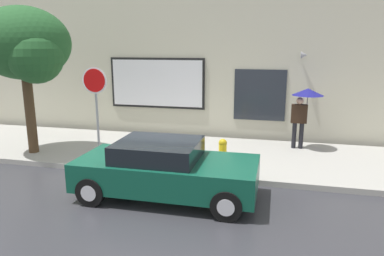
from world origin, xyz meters
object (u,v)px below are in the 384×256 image
(fire_hydrant, at_px, (223,153))
(pedestrian_with_umbrella, at_px, (305,101))
(stop_sign, at_px, (96,95))
(parked_car, at_px, (166,169))
(street_tree, at_px, (25,47))

(fire_hydrant, relative_size, pedestrian_with_umbrella, 0.39)
(fire_hydrant, relative_size, stop_sign, 0.29)
(pedestrian_with_umbrella, bearing_deg, parked_car, -126.80)
(fire_hydrant, height_order, pedestrian_with_umbrella, pedestrian_with_umbrella)
(pedestrian_with_umbrella, distance_m, street_tree, 8.59)
(parked_car, relative_size, stop_sign, 1.52)
(parked_car, distance_m, street_tree, 5.85)
(fire_hydrant, bearing_deg, stop_sign, -177.93)
(fire_hydrant, bearing_deg, pedestrian_with_umbrella, 45.46)
(parked_car, height_order, street_tree, street_tree)
(pedestrian_with_umbrella, relative_size, street_tree, 0.44)
(pedestrian_with_umbrella, height_order, street_tree, street_tree)
(parked_car, distance_m, fire_hydrant, 2.29)
(street_tree, bearing_deg, fire_hydrant, 1.52)
(fire_hydrant, height_order, stop_sign, stop_sign)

